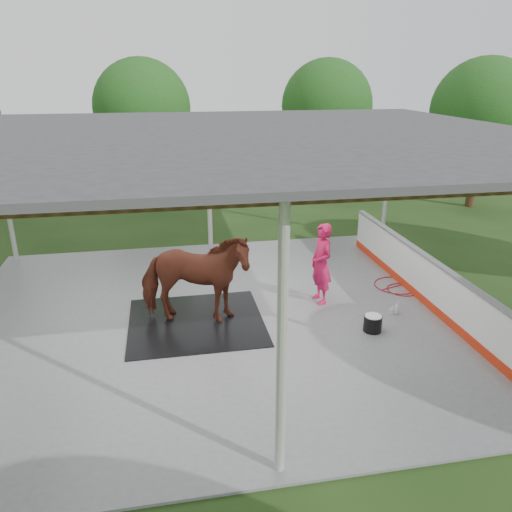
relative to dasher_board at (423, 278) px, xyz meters
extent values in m
plane|color=#1E3814|center=(-4.60, 0.00, -0.59)|extent=(100.00, 100.00, 0.00)
cube|color=slate|center=(-4.60, 0.00, -0.57)|extent=(12.00, 10.00, 0.05)
cylinder|color=beige|center=(-4.60, -4.70, 1.38)|extent=(0.14, 0.14, 3.85)
cylinder|color=beige|center=(-10.30, 4.70, 1.38)|extent=(0.14, 0.14, 3.85)
cylinder|color=beige|center=(-4.60, 4.70, 1.38)|extent=(0.14, 0.14, 3.85)
cylinder|color=beige|center=(1.10, 4.70, 1.38)|extent=(0.14, 0.14, 3.85)
cube|color=brown|center=(-4.60, -4.50, 3.26)|extent=(12.00, 0.10, 0.18)
cube|color=brown|center=(-4.60, -3.00, 3.26)|extent=(12.00, 0.10, 0.18)
cube|color=brown|center=(-4.60, -1.50, 3.26)|extent=(12.00, 0.10, 0.18)
cube|color=brown|center=(-4.60, 0.00, 3.26)|extent=(12.00, 0.10, 0.18)
cube|color=brown|center=(-4.60, 1.50, 3.26)|extent=(12.00, 0.10, 0.18)
cube|color=brown|center=(-4.60, 3.00, 3.26)|extent=(12.00, 0.10, 0.18)
cube|color=brown|center=(-4.60, 4.50, 3.26)|extent=(12.00, 0.10, 0.18)
cube|color=brown|center=(1.10, 0.00, 3.26)|extent=(0.12, 10.00, 0.18)
cube|color=#38383A|center=(-4.60, 0.00, 3.46)|extent=(12.60, 10.60, 0.10)
cube|color=red|center=(0.00, 0.00, -0.44)|extent=(0.14, 8.00, 0.20)
cube|color=white|center=(0.00, 0.00, 0.06)|extent=(0.12, 8.00, 1.00)
cube|color=slate|center=(0.00, 0.00, 0.58)|extent=(0.16, 8.00, 0.06)
cylinder|color=#382314|center=(-6.60, 12.00, 0.51)|extent=(0.36, 0.36, 2.20)
sphere|color=#194714|center=(-6.60, 12.00, 3.21)|extent=(4.00, 4.00, 4.00)
cylinder|color=#382314|center=(1.40, 12.00, 0.51)|extent=(0.36, 0.36, 2.20)
sphere|color=#194714|center=(1.40, 12.00, 3.21)|extent=(4.00, 4.00, 4.00)
cylinder|color=#382314|center=(6.40, 8.00, 0.51)|extent=(0.36, 0.36, 2.20)
sphere|color=#194714|center=(6.40, 8.00, 3.21)|extent=(4.00, 4.00, 4.00)
cube|color=black|center=(-5.41, -0.18, -0.53)|extent=(2.91, 2.73, 0.02)
imported|color=maroon|center=(-5.41, -0.18, 0.49)|extent=(2.58, 1.56, 2.03)
imported|color=#D3164E|center=(-2.43, 0.34, 0.42)|extent=(0.57, 0.77, 1.93)
cylinder|color=black|center=(-1.77, -1.26, -0.37)|extent=(0.39, 0.39, 0.34)
cylinder|color=white|center=(-1.77, -1.26, -0.20)|extent=(0.36, 0.36, 0.03)
imported|color=silver|center=(-0.91, -0.61, -0.40)|extent=(0.14, 0.14, 0.28)
imported|color=#338CD8|center=(-1.01, -0.58, -0.45)|extent=(0.10, 0.10, 0.18)
torus|color=#A30B16|center=(-0.22, 0.86, -0.53)|extent=(1.12, 1.12, 0.02)
torus|color=#A30B16|center=(-0.18, 0.57, -0.53)|extent=(0.79, 0.79, 0.02)
cylinder|color=#A30B16|center=(-0.06, 0.87, -0.53)|extent=(1.23, 0.42, 0.02)
camera|label=1|loc=(-5.93, -10.01, 4.63)|focal=35.00mm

